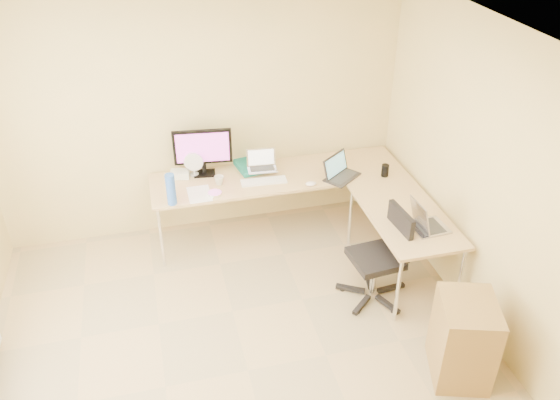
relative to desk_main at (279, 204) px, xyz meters
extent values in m
plane|color=tan|center=(-0.72, -1.85, -0.36)|extent=(4.50, 4.50, 0.00)
plane|color=white|center=(-0.72, -1.85, 2.24)|extent=(4.50, 4.50, 0.00)
plane|color=#E1C37B|center=(-0.72, 0.40, 0.93)|extent=(4.50, 0.00, 4.50)
plane|color=#E1C37B|center=(1.38, -1.85, 0.93)|extent=(0.00, 4.50, 4.50)
cube|color=tan|center=(0.00, 0.00, 0.00)|extent=(2.65, 0.70, 0.73)
cube|color=tan|center=(0.98, -1.00, 0.00)|extent=(0.70, 1.30, 0.73)
cube|color=black|center=(-0.75, 0.20, 0.62)|extent=(0.61, 0.26, 0.51)
cube|color=#106455|center=(-0.27, 0.20, 0.39)|extent=(0.30, 0.38, 0.06)
cube|color=silver|center=(-0.16, 0.06, 0.52)|extent=(0.32, 0.26, 0.20)
cube|color=black|center=(0.62, -0.23, 0.48)|extent=(0.47, 0.45, 0.24)
cube|color=white|center=(-0.19, -0.12, 0.38)|extent=(0.47, 0.16, 0.02)
ellipsoid|color=silver|center=(0.26, -0.30, 0.39)|extent=(0.13, 0.11, 0.04)
imported|color=beige|center=(-0.63, -0.04, 0.41)|extent=(0.11, 0.11, 0.09)
cylinder|color=white|center=(-0.71, -0.24, 0.38)|extent=(0.16, 0.16, 0.03)
cylinder|color=blue|center=(-1.13, -0.30, 0.52)|extent=(0.11, 0.11, 0.32)
cube|color=white|center=(-0.85, -0.19, 0.37)|extent=(0.22, 0.32, 0.01)
cube|color=silver|center=(-1.00, 0.20, 0.40)|extent=(0.21, 0.17, 0.07)
cylinder|color=silver|center=(-0.85, 0.20, 0.49)|extent=(0.24, 0.24, 0.25)
cylinder|color=black|center=(1.06, -0.30, 0.43)|extent=(0.10, 0.10, 0.13)
cube|color=#AEADC1|center=(1.08, -1.28, 0.49)|extent=(0.38, 0.31, 0.24)
cube|color=black|center=(0.60, -1.24, 0.14)|extent=(0.61, 0.61, 0.94)
cube|color=#A16031|center=(0.93, -2.27, -0.01)|extent=(0.56, 0.63, 0.73)
camera|label=1|loc=(-1.26, -5.05, 3.33)|focal=36.80mm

